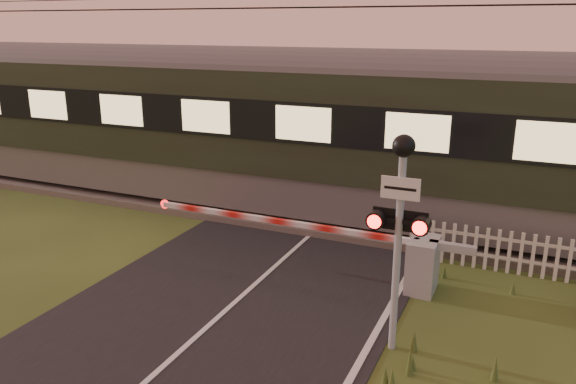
% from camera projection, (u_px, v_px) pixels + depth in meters
% --- Properties ---
extents(ground, '(160.00, 160.00, 0.00)m').
position_uv_depth(ground, '(206.00, 329.00, 9.77)').
color(ground, '#334119').
rests_on(ground, ground).
extents(road, '(6.00, 140.00, 0.03)m').
position_uv_depth(road, '(199.00, 336.00, 9.56)').
color(road, black).
rests_on(road, ground).
extents(track_bed, '(140.00, 3.40, 0.39)m').
position_uv_depth(track_bed, '(331.00, 215.00, 15.44)').
color(track_bed, '#47423D').
rests_on(track_bed, ground).
extents(boom_gate, '(7.20, 0.84, 1.11)m').
position_uv_depth(boom_gate, '(404.00, 259.00, 11.19)').
color(boom_gate, gray).
rests_on(boom_gate, ground).
extents(crossing_signal, '(0.91, 0.36, 3.56)m').
position_uv_depth(crossing_signal, '(400.00, 207.00, 8.51)').
color(crossing_signal, gray).
rests_on(crossing_signal, ground).
extents(picket_fence, '(3.92, 0.08, 0.94)m').
position_uv_depth(picket_fence, '(498.00, 250.00, 11.95)').
color(picket_fence, silver).
rests_on(picket_fence, ground).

